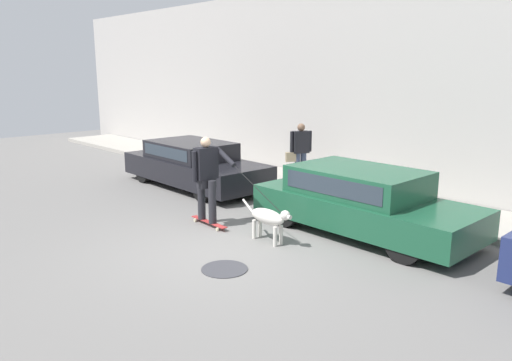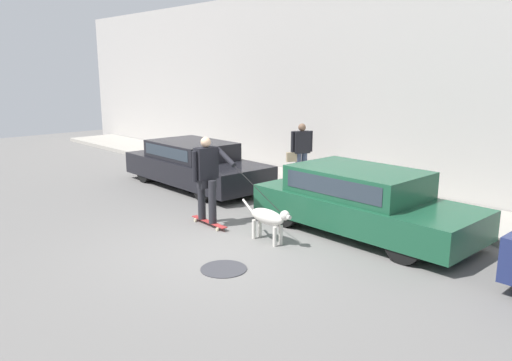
% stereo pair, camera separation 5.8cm
% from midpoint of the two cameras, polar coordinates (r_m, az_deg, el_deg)
% --- Properties ---
extents(ground_plane, '(36.00, 36.00, 0.00)m').
position_cam_midpoint_polar(ground_plane, '(8.73, -3.73, -7.87)').
color(ground_plane, slate).
extents(back_wall, '(32.00, 0.30, 5.27)m').
position_cam_midpoint_polar(back_wall, '(12.68, 17.23, 10.16)').
color(back_wall, '#B2ADA8').
rests_on(back_wall, ground_plane).
extents(sidewalk_curb, '(30.00, 2.00, 0.13)m').
position_cam_midpoint_polar(sidewalk_curb, '(12.05, 13.64, -2.12)').
color(sidewalk_curb, '#A39E93').
rests_on(sidewalk_curb, ground_plane).
extents(parked_car_0, '(4.47, 1.83, 1.19)m').
position_cam_midpoint_polar(parked_car_0, '(13.29, -6.89, 1.80)').
color(parked_car_0, black).
rests_on(parked_car_0, ground_plane).
extents(parked_car_1, '(4.27, 1.77, 1.24)m').
position_cam_midpoint_polar(parked_car_1, '(9.60, 12.20, -2.37)').
color(parked_car_1, black).
rests_on(parked_car_1, ground_plane).
extents(dog, '(1.26, 0.29, 0.68)m').
position_cam_midpoint_polar(dog, '(8.94, 1.60, -4.29)').
color(dog, beige).
rests_on(dog, ground_plane).
extents(skateboarder, '(2.47, 0.64, 1.77)m').
position_cam_midpoint_polar(skateboarder, '(9.82, -5.47, 0.52)').
color(skateboarder, beige).
rests_on(skateboarder, ground_plane).
extents(pedestrian_with_bag, '(0.42, 0.66, 1.56)m').
position_cam_midpoint_polar(pedestrian_with_bag, '(13.11, 5.29, 3.46)').
color(pedestrian_with_bag, '#3D4760').
rests_on(pedestrian_with_bag, sidewalk_curb).
extents(manhole_cover, '(0.73, 0.73, 0.01)m').
position_cam_midpoint_polar(manhole_cover, '(7.91, -3.49, -10.05)').
color(manhole_cover, '#38383D').
rests_on(manhole_cover, ground_plane).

